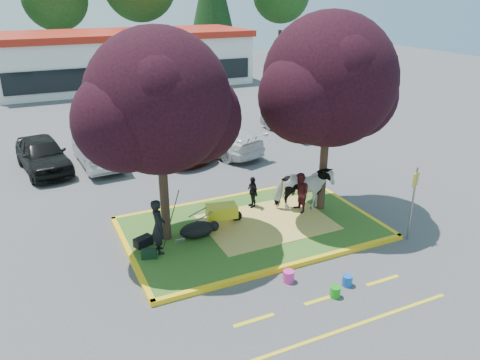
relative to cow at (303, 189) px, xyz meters
name	(u,v)px	position (x,y,z in m)	size (l,w,h in m)	color
ground	(251,230)	(-2.16, -0.27, -1.00)	(90.00, 90.00, 0.00)	#424244
median_island	(251,228)	(-2.16, -0.27, -0.93)	(8.00, 5.00, 0.15)	#2F581B
curb_near	(291,266)	(-2.16, -2.85, -0.93)	(8.30, 0.16, 0.15)	yellow
curb_far	(221,199)	(-2.16, 2.31, -0.93)	(8.30, 0.16, 0.15)	yellow
curb_left	(130,255)	(-6.24, -0.27, -0.93)	(0.16, 5.30, 0.15)	yellow
curb_right	(350,206)	(1.92, -0.27, -0.93)	(0.16, 5.30, 0.15)	yellow
straw_bedding	(267,222)	(-1.56, -0.27, -0.85)	(4.20, 3.00, 0.01)	#DDC65B
tree_purple_left	(159,108)	(-4.94, 0.11, 3.36)	(5.06, 4.20, 6.51)	black
tree_purple_right	(330,86)	(0.76, -0.09, 3.56)	(5.30, 4.40, 6.82)	black
fire_lane_stripe_a	(254,320)	(-4.16, -4.47, -1.00)	(1.10, 0.12, 0.01)	yellow
fire_lane_stripe_b	(322,299)	(-2.16, -4.47, -1.00)	(1.10, 0.12, 0.01)	yellow
fire_lane_stripe_c	(383,280)	(-0.16, -4.47, -1.00)	(1.10, 0.12, 0.01)	yellow
fire_lane_long	(351,327)	(-2.16, -5.67, -1.00)	(6.00, 0.10, 0.01)	yellow
retail_building	(125,58)	(-0.16, 27.71, 1.25)	(20.40, 8.40, 4.40)	silver
cow	(303,189)	(0.00, 0.00, 0.00)	(0.92, 2.01, 1.70)	silver
calf	(197,230)	(-4.06, -0.20, -0.60)	(1.15, 0.65, 0.50)	black
handler	(158,226)	(-5.40, -0.58, 0.00)	(0.62, 0.41, 1.71)	black
visitor_a	(300,193)	(-0.13, -0.02, -0.12)	(0.71, 0.55, 1.46)	#4A151C
visitor_b	(253,192)	(-1.45, 1.07, -0.27)	(0.68, 0.28, 1.17)	black
wheelbarrow	(222,211)	(-2.99, 0.29, -0.38)	(1.83, 0.78, 0.69)	black
gear_bag_dark	(143,241)	(-5.76, -0.02, -0.71)	(0.56, 0.31, 0.29)	black
gear_bag_green	(149,254)	(-5.78, -0.78, -0.73)	(0.45, 0.28, 0.24)	black
sign_post	(414,196)	(2.14, -2.97, 0.53)	(0.34, 0.15, 2.48)	slate
bucket_green	(335,292)	(-1.81, -4.52, -0.85)	(0.28, 0.28, 0.30)	#179A18
bucket_pink	(289,276)	(-2.56, -3.40, -0.83)	(0.31, 0.31, 0.33)	#E03194
bucket_blue	(347,281)	(-1.21, -4.24, -0.85)	(0.29, 0.29, 0.31)	blue
car_black	(43,154)	(-8.04, 8.68, -0.24)	(1.80, 4.47, 1.52)	black
car_silver	(97,149)	(-5.74, 8.42, -0.26)	(1.57, 4.50, 1.48)	#9FA1A7
car_red	(164,141)	(-2.61, 8.26, -0.25)	(2.50, 5.42, 1.51)	maroon
car_white	(221,139)	(0.09, 7.62, -0.30)	(1.97, 4.84, 1.40)	silver
car_grey	(291,122)	(4.88, 8.97, -0.31)	(1.46, 4.18, 1.38)	#55585C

